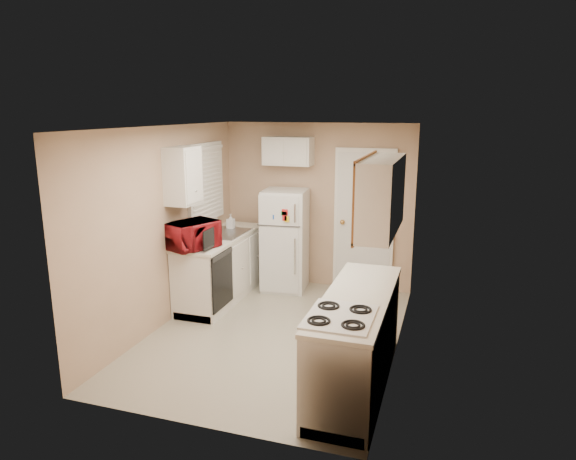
% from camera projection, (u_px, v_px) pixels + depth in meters
% --- Properties ---
extents(floor, '(3.80, 3.80, 0.00)m').
position_uv_depth(floor, '(275.00, 334.00, 6.05)').
color(floor, '#B2AA94').
rests_on(floor, ground).
extents(ceiling, '(3.80, 3.80, 0.00)m').
position_uv_depth(ceiling, '(274.00, 127.00, 5.50)').
color(ceiling, white).
rests_on(ceiling, floor).
extents(wall_left, '(3.80, 3.80, 0.00)m').
position_uv_depth(wall_left, '(165.00, 227.00, 6.19)').
color(wall_left, tan).
rests_on(wall_left, floor).
extents(wall_right, '(3.80, 3.80, 0.00)m').
position_uv_depth(wall_right, '(401.00, 245.00, 5.35)').
color(wall_right, tan).
rests_on(wall_right, floor).
extents(wall_back, '(2.80, 2.80, 0.00)m').
position_uv_depth(wall_back, '(317.00, 206.00, 7.53)').
color(wall_back, tan).
rests_on(wall_back, floor).
extents(wall_front, '(2.80, 2.80, 0.00)m').
position_uv_depth(wall_front, '(194.00, 291.00, 4.01)').
color(wall_front, tan).
rests_on(wall_front, floor).
extents(left_counter, '(0.60, 1.80, 0.90)m').
position_uv_depth(left_counter, '(221.00, 267.00, 7.11)').
color(left_counter, silver).
rests_on(left_counter, floor).
extents(dishwasher, '(0.03, 0.58, 0.72)m').
position_uv_depth(dishwasher, '(222.00, 280.00, 6.46)').
color(dishwasher, black).
rests_on(dishwasher, floor).
extents(sink, '(0.54, 0.74, 0.16)m').
position_uv_depth(sink, '(225.00, 236.00, 7.15)').
color(sink, gray).
rests_on(sink, left_counter).
extents(microwave, '(0.69, 0.55, 0.41)m').
position_uv_depth(microwave, '(192.00, 237.00, 6.34)').
color(microwave, maroon).
rests_on(microwave, left_counter).
extents(soap_bottle, '(0.10, 0.10, 0.21)m').
position_uv_depth(soap_bottle, '(231.00, 222.00, 7.39)').
color(soap_bottle, beige).
rests_on(soap_bottle, left_counter).
extents(window_blinds, '(0.10, 0.98, 1.08)m').
position_uv_depth(window_blinds, '(206.00, 182.00, 7.06)').
color(window_blinds, silver).
rests_on(window_blinds, wall_left).
extents(upper_cabinet_left, '(0.30, 0.45, 0.70)m').
position_uv_depth(upper_cabinet_left, '(183.00, 176.00, 6.21)').
color(upper_cabinet_left, silver).
rests_on(upper_cabinet_left, wall_left).
extents(refrigerator, '(0.66, 0.64, 1.47)m').
position_uv_depth(refrigerator, '(285.00, 240.00, 7.42)').
color(refrigerator, silver).
rests_on(refrigerator, floor).
extents(cabinet_over_fridge, '(0.70, 0.30, 0.40)m').
position_uv_depth(cabinet_over_fridge, '(288.00, 151.00, 7.33)').
color(cabinet_over_fridge, silver).
rests_on(cabinet_over_fridge, wall_back).
extents(interior_door, '(0.86, 0.06, 2.08)m').
position_uv_depth(interior_door, '(364.00, 221.00, 7.33)').
color(interior_door, silver).
rests_on(interior_door, floor).
extents(right_counter, '(0.60, 2.00, 0.90)m').
position_uv_depth(right_counter, '(356.00, 340.00, 4.88)').
color(right_counter, silver).
rests_on(right_counter, floor).
extents(stove, '(0.55, 0.68, 0.82)m').
position_uv_depth(stove, '(339.00, 371.00, 4.38)').
color(stove, silver).
rests_on(stove, floor).
extents(upper_cabinet_right, '(0.30, 1.20, 0.70)m').
position_uv_depth(upper_cabinet_right, '(382.00, 195.00, 4.80)').
color(upper_cabinet_right, silver).
rests_on(upper_cabinet_right, wall_right).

